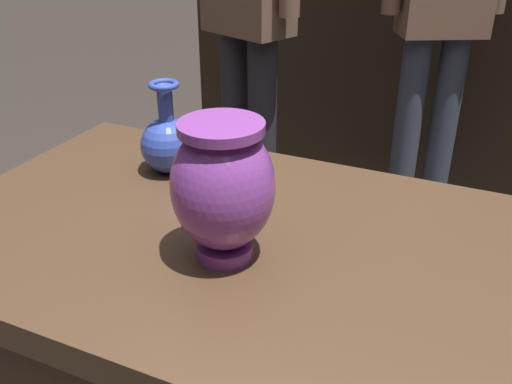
{
  "coord_description": "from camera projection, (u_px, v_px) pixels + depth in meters",
  "views": [
    {
      "loc": [
        0.27,
        -0.7,
        1.28
      ],
      "look_at": [
        -0.04,
        -0.03,
        0.9
      ],
      "focal_mm": 39.67,
      "sensor_mm": 36.0,
      "label": 1
    }
  ],
  "objects": [
    {
      "name": "vase_centerpiece",
      "position": [
        223.0,
        187.0,
        0.8
      ],
      "size": [
        0.15,
        0.15,
        0.21
      ],
      "color": "#7A388E",
      "rests_on": "display_plinth"
    },
    {
      "name": "vase_left_accent",
      "position": [
        168.0,
        142.0,
        1.09
      ],
      "size": [
        0.11,
        0.11,
        0.18
      ],
      "color": "#2D429E",
      "rests_on": "display_plinth"
    },
    {
      "name": "back_display_shelf",
      "position": [
        448.0,
        76.0,
        2.8
      ],
      "size": [
        2.6,
        0.4,
        0.99
      ],
      "color": "black",
      "rests_on": "ground_plane"
    }
  ]
}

